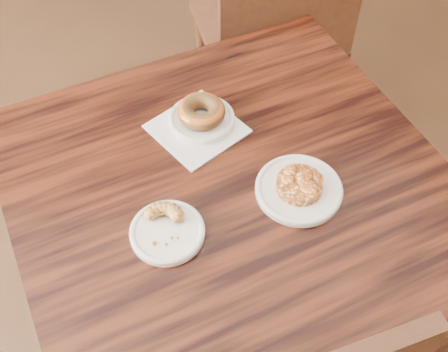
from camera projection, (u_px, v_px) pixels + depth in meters
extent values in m
plane|color=black|center=(254.00, 320.00, 1.76)|extent=(5.00, 5.00, 0.00)
cube|color=black|center=(232.00, 276.00, 1.43)|extent=(1.05, 1.05, 0.75)
cube|color=silver|center=(197.00, 129.00, 1.24)|extent=(0.24, 0.24, 0.00)
cylinder|color=silver|center=(202.00, 119.00, 1.24)|extent=(0.15, 0.15, 0.01)
cylinder|color=white|center=(167.00, 232.00, 1.07)|extent=(0.14, 0.14, 0.01)
cylinder|color=silver|center=(299.00, 190.00, 1.13)|extent=(0.18, 0.18, 0.01)
torus|color=#984016|center=(201.00, 111.00, 1.22)|extent=(0.11, 0.11, 0.04)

